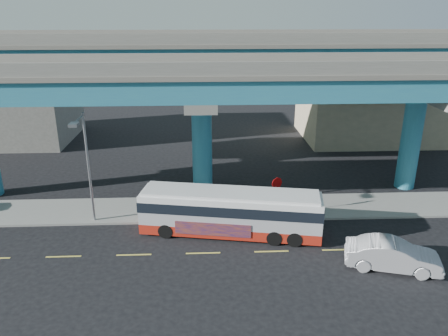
{
  "coord_description": "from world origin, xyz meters",
  "views": [
    {
      "loc": [
        0.18,
        -22.38,
        13.44
      ],
      "look_at": [
        1.42,
        4.0,
        3.67
      ],
      "focal_mm": 35.0,
      "sensor_mm": 36.0,
      "label": 1
    }
  ],
  "objects_px": {
    "transit_bus": "(231,211)",
    "stop_sign": "(277,188)",
    "street_lamp": "(85,155)",
    "sedan": "(393,255)"
  },
  "relations": [
    {
      "from": "stop_sign",
      "to": "transit_bus",
      "type": "bearing_deg",
      "value": -149.64
    },
    {
      "from": "transit_bus",
      "to": "sedan",
      "type": "xyz_separation_m",
      "value": [
        8.54,
        -4.32,
        -0.75
      ]
    },
    {
      "from": "sedan",
      "to": "street_lamp",
      "type": "relative_size",
      "value": 0.73
    },
    {
      "from": "transit_bus",
      "to": "street_lamp",
      "type": "xyz_separation_m",
      "value": [
        -8.93,
        1.46,
        3.33
      ]
    },
    {
      "from": "street_lamp",
      "to": "stop_sign",
      "type": "distance_m",
      "value": 12.47
    },
    {
      "from": "transit_bus",
      "to": "sedan",
      "type": "height_order",
      "value": "transit_bus"
    },
    {
      "from": "street_lamp",
      "to": "stop_sign",
      "type": "relative_size",
      "value": 2.66
    },
    {
      "from": "sedan",
      "to": "street_lamp",
      "type": "bearing_deg",
      "value": 87.85
    },
    {
      "from": "transit_bus",
      "to": "stop_sign",
      "type": "height_order",
      "value": "stop_sign"
    },
    {
      "from": "transit_bus",
      "to": "street_lamp",
      "type": "distance_m",
      "value": 9.64
    }
  ]
}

